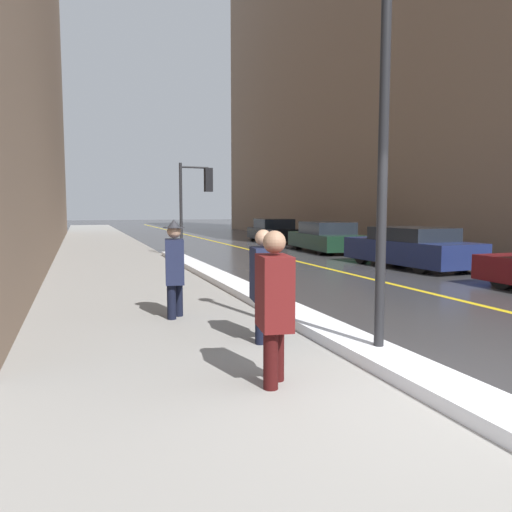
{
  "coord_description": "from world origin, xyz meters",
  "views": [
    {
      "loc": [
        -3.11,
        -3.65,
        1.82
      ],
      "look_at": [
        -0.4,
        4.0,
        1.05
      ],
      "focal_mm": 35.0,
      "sensor_mm": 36.0,
      "label": 1
    }
  ],
  "objects_px": {
    "pedestrian_in_glasses": "(274,301)",
    "parked_car_dark_green": "(326,237)",
    "lamp_post": "(384,114)",
    "parked_car_black": "(273,231)",
    "pedestrian_with_shoulder_bag": "(263,280)",
    "pedestrian_nearside": "(175,265)",
    "traffic_light_near": "(198,190)",
    "parked_car_navy": "(410,248)"
  },
  "relations": [
    {
      "from": "pedestrian_with_shoulder_bag",
      "to": "parked_car_dark_green",
      "type": "xyz_separation_m",
      "value": [
        7.6,
        12.76,
        -0.26
      ]
    },
    {
      "from": "pedestrian_with_shoulder_bag",
      "to": "parked_car_black",
      "type": "distance_m",
      "value": 20.88
    },
    {
      "from": "parked_car_black",
      "to": "lamp_post",
      "type": "bearing_deg",
      "value": 166.22
    },
    {
      "from": "lamp_post",
      "to": "parked_car_dark_green",
      "type": "bearing_deg",
      "value": 64.9
    },
    {
      "from": "parked_car_black",
      "to": "pedestrian_nearside",
      "type": "bearing_deg",
      "value": 158.01
    },
    {
      "from": "lamp_post",
      "to": "pedestrian_nearside",
      "type": "relative_size",
      "value": 2.96
    },
    {
      "from": "pedestrian_nearside",
      "to": "traffic_light_near",
      "type": "bearing_deg",
      "value": 173.77
    },
    {
      "from": "traffic_light_near",
      "to": "parked_car_navy",
      "type": "height_order",
      "value": "traffic_light_near"
    },
    {
      "from": "pedestrian_with_shoulder_bag",
      "to": "parked_car_black",
      "type": "bearing_deg",
      "value": 166.97
    },
    {
      "from": "lamp_post",
      "to": "pedestrian_in_glasses",
      "type": "height_order",
      "value": "lamp_post"
    },
    {
      "from": "pedestrian_nearside",
      "to": "parked_car_dark_green",
      "type": "bearing_deg",
      "value": 150.96
    },
    {
      "from": "parked_car_navy",
      "to": "pedestrian_nearside",
      "type": "bearing_deg",
      "value": 116.59
    },
    {
      "from": "lamp_post",
      "to": "traffic_light_near",
      "type": "bearing_deg",
      "value": 86.19
    },
    {
      "from": "traffic_light_near",
      "to": "pedestrian_in_glasses",
      "type": "height_order",
      "value": "traffic_light_near"
    },
    {
      "from": "lamp_post",
      "to": "parked_car_dark_green",
      "type": "height_order",
      "value": "lamp_post"
    },
    {
      "from": "parked_car_dark_green",
      "to": "parked_car_black",
      "type": "relative_size",
      "value": 1.05
    },
    {
      "from": "parked_car_dark_green",
      "to": "parked_car_black",
      "type": "bearing_deg",
      "value": 3.02
    },
    {
      "from": "pedestrian_in_glasses",
      "to": "parked_car_dark_green",
      "type": "height_order",
      "value": "pedestrian_in_glasses"
    },
    {
      "from": "lamp_post",
      "to": "pedestrian_with_shoulder_bag",
      "type": "height_order",
      "value": "lamp_post"
    },
    {
      "from": "lamp_post",
      "to": "parked_car_black",
      "type": "relative_size",
      "value": 1.08
    },
    {
      "from": "traffic_light_near",
      "to": "parked_car_black",
      "type": "relative_size",
      "value": 0.78
    },
    {
      "from": "traffic_light_near",
      "to": "parked_car_dark_green",
      "type": "xyz_separation_m",
      "value": [
        5.62,
        0.36,
        -1.94
      ]
    },
    {
      "from": "pedestrian_with_shoulder_bag",
      "to": "pedestrian_nearside",
      "type": "xyz_separation_m",
      "value": [
        -0.86,
        1.9,
        0.04
      ]
    },
    {
      "from": "pedestrian_with_shoulder_bag",
      "to": "parked_car_black",
      "type": "relative_size",
      "value": 0.34
    },
    {
      "from": "lamp_post",
      "to": "pedestrian_in_glasses",
      "type": "distance_m",
      "value": 2.59
    },
    {
      "from": "traffic_light_near",
      "to": "pedestrian_in_glasses",
      "type": "xyz_separation_m",
      "value": [
        -2.45,
        -14.02,
        -1.65
      ]
    },
    {
      "from": "lamp_post",
      "to": "pedestrian_with_shoulder_bag",
      "type": "bearing_deg",
      "value": 132.5
    },
    {
      "from": "lamp_post",
      "to": "parked_car_black",
      "type": "xyz_separation_m",
      "value": [
        6.72,
        20.54,
        -2.32
      ]
    },
    {
      "from": "pedestrian_nearside",
      "to": "parked_car_dark_green",
      "type": "xyz_separation_m",
      "value": [
        8.46,
        10.86,
        -0.3
      ]
    },
    {
      "from": "pedestrian_with_shoulder_bag",
      "to": "lamp_post",
      "type": "bearing_deg",
      "value": 51.36
    },
    {
      "from": "traffic_light_near",
      "to": "pedestrian_with_shoulder_bag",
      "type": "xyz_separation_m",
      "value": [
        -1.97,
        -12.4,
        -1.68
      ]
    },
    {
      "from": "lamp_post",
      "to": "pedestrian_nearside",
      "type": "bearing_deg",
      "value": 122.17
    },
    {
      "from": "pedestrian_nearside",
      "to": "parked_car_black",
      "type": "relative_size",
      "value": 0.36
    },
    {
      "from": "parked_car_black",
      "to": "traffic_light_near",
      "type": "bearing_deg",
      "value": 144.51
    },
    {
      "from": "traffic_light_near",
      "to": "pedestrian_with_shoulder_bag",
      "type": "height_order",
      "value": "traffic_light_near"
    },
    {
      "from": "lamp_post",
      "to": "pedestrian_in_glasses",
      "type": "xyz_separation_m",
      "value": [
        -1.55,
        -0.45,
        -2.03
      ]
    },
    {
      "from": "lamp_post",
      "to": "parked_car_black",
      "type": "bearing_deg",
      "value": 71.9
    },
    {
      "from": "pedestrian_nearside",
      "to": "pedestrian_with_shoulder_bag",
      "type": "bearing_deg",
      "value": 33.2
    },
    {
      "from": "pedestrian_in_glasses",
      "to": "traffic_light_near",
      "type": "bearing_deg",
      "value": 178.94
    },
    {
      "from": "parked_car_navy",
      "to": "parked_car_dark_green",
      "type": "height_order",
      "value": "parked_car_dark_green"
    },
    {
      "from": "traffic_light_near",
      "to": "pedestrian_in_glasses",
      "type": "distance_m",
      "value": 14.33
    },
    {
      "from": "parked_car_navy",
      "to": "pedestrian_in_glasses",
      "type": "bearing_deg",
      "value": 132.88
    }
  ]
}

